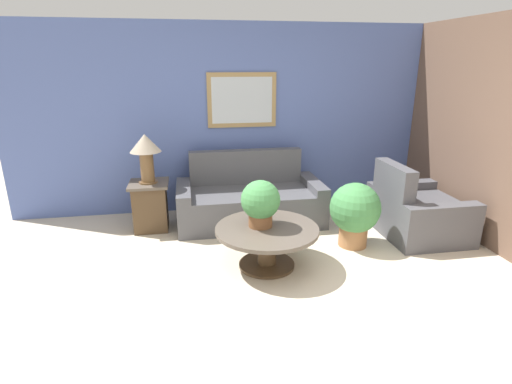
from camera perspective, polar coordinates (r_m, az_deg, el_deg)
ground_plane at (r=3.79m, az=7.10°, el=-15.37°), size 20.00×20.00×0.00m
wall_back at (r=5.78m, az=-0.10°, el=10.41°), size 6.84×0.09×2.60m
wall_right at (r=5.57m, az=28.55°, el=7.86°), size 0.06×4.61×2.60m
couch_main at (r=5.41m, az=-0.93°, el=-1.24°), size 1.92×0.92×0.92m
armchair at (r=5.39m, az=21.91°, el=-2.70°), size 0.93×1.12×0.92m
coffee_table at (r=4.21m, az=1.57°, el=-6.62°), size 1.08×1.08×0.44m
side_table at (r=5.32m, az=-14.84°, el=-1.85°), size 0.49×0.49×0.63m
table_lamp at (r=5.13m, az=-15.49°, el=5.83°), size 0.38×0.38×0.62m
potted_plant_on_table at (r=4.11m, az=0.65°, el=-1.45°), size 0.41×0.41×0.49m
potted_plant_floor at (r=4.77m, az=13.94°, el=-2.69°), size 0.59×0.59×0.77m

